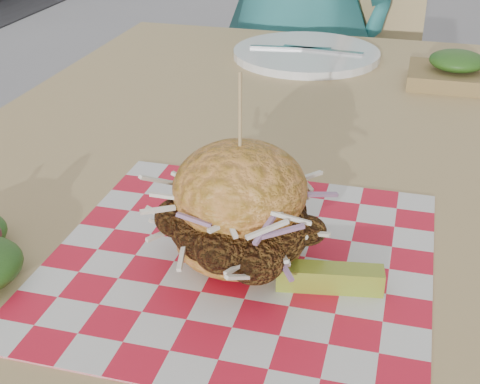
# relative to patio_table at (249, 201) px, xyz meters

# --- Properties ---
(patio_table) EXTENTS (0.80, 1.20, 0.75)m
(patio_table) POSITION_rel_patio_table_xyz_m (0.00, 0.00, 0.00)
(patio_table) COLOR tan
(patio_table) RESTS_ON ground
(patio_chair) EXTENTS (0.52, 0.52, 0.95)m
(patio_chair) POSITION_rel_patio_table_xyz_m (-0.03, 0.94, -0.12)
(patio_chair) COLOR tan
(patio_chair) RESTS_ON ground
(paper_liner) EXTENTS (0.36, 0.36, 0.00)m
(paper_liner) POSITION_rel_patio_table_xyz_m (0.06, -0.26, 0.08)
(paper_liner) COLOR red
(paper_liner) RESTS_ON patio_table
(sandwich) EXTENTS (0.16, 0.16, 0.19)m
(sandwich) POSITION_rel_patio_table_xyz_m (0.06, -0.26, 0.13)
(sandwich) COLOR #D0843A
(sandwich) RESTS_ON paper_liner
(pickle_spear) EXTENTS (0.10, 0.04, 0.02)m
(pickle_spear) POSITION_rel_patio_table_xyz_m (0.15, -0.28, 0.09)
(pickle_spear) COLOR olive
(pickle_spear) RESTS_ON paper_liner
(place_setting) EXTENTS (0.27, 0.27, 0.02)m
(place_setting) POSITION_rel_patio_table_xyz_m (0.00, 0.43, 0.09)
(place_setting) COLOR white
(place_setting) RESTS_ON patio_table
(kraft_tray) EXTENTS (0.15, 0.12, 0.06)m
(kraft_tray) POSITION_rel_patio_table_xyz_m (0.26, 0.34, 0.10)
(kraft_tray) COLOR olive
(kraft_tray) RESTS_ON patio_table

